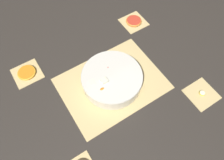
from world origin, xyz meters
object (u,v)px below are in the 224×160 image
Objects in this scene: orange_slice_whole at (27,72)px; banana_coin_single at (202,93)px; grapefruit_slice at (134,21)px; fruit_salad_bowl at (112,79)px.

orange_slice_whole is 0.85m from banana_coin_single.
grapefruit_slice is at bearing 0.00° from orange_slice_whole.
banana_coin_single is (0.33, -0.28, -0.04)m from fruit_salad_bowl.
fruit_salad_bowl is at bearing -40.30° from orange_slice_whole.
fruit_salad_bowl reaches higher than banana_coin_single.
orange_slice_whole is at bearing 180.00° from grapefruit_slice.
fruit_salad_bowl is 3.15× the size of grapefruit_slice.
fruit_salad_bowl reaches higher than grapefruit_slice.
orange_slice_whole is 0.65m from grapefruit_slice.
orange_slice_whole reaches higher than banana_coin_single.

